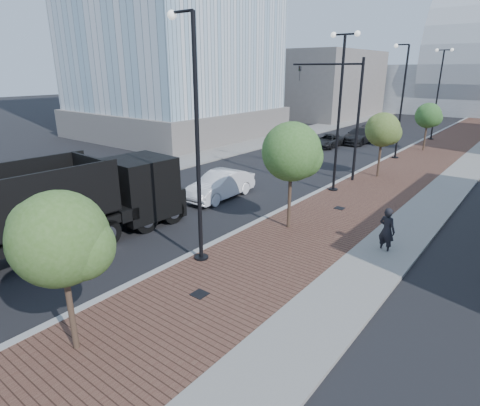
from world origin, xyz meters
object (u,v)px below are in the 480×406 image
Objects in this scene: dump_truck at (75,209)px; white_sedan at (220,185)px; dark_car_mid at (328,141)px; pedestrian at (387,230)px.

dump_truck is 8.85m from white_sedan.
dump_truck reaches higher than dark_car_mid.
pedestrian is (10.25, -1.39, 0.18)m from white_sedan.
dark_car_mid is 23.83m from pedestrian.
pedestrian reaches higher than white_sedan.
dump_truck is 7.09× the size of pedestrian.
pedestrian is at bearing -9.46° from white_sedan.
white_sedan is at bearing 8.38° from pedestrian.
white_sedan is 1.10× the size of dark_car_mid.
white_sedan is 19.00m from dark_car_mid.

